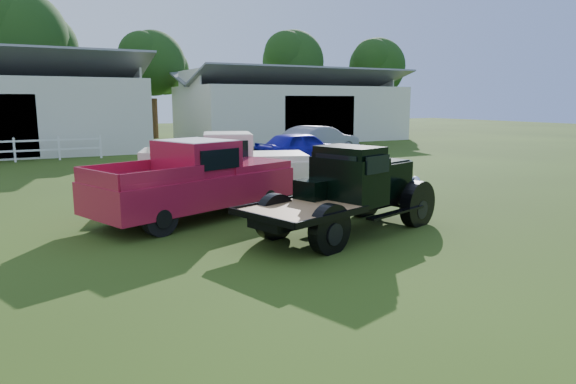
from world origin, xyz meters
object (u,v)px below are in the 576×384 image
red_pickup (194,179)px  misc_car_grey (319,141)px  vintage_flatbed (346,190)px  misc_car_blue (301,148)px  white_pickup (225,165)px

red_pickup → misc_car_grey: (10.38, 11.00, -0.19)m
vintage_flatbed → misc_car_blue: (5.27, 11.48, -0.20)m
red_pickup → misc_car_blue: red_pickup is taller
red_pickup → misc_car_grey: bearing=26.3°
misc_car_grey → red_pickup: bearing=119.5°
misc_car_blue → misc_car_grey: size_ratio=0.92×
misc_car_blue → red_pickup: bearing=126.8°
vintage_flatbed → misc_car_grey: (7.78, 14.04, -0.16)m
red_pickup → vintage_flatbed: bearing=-69.8°
vintage_flatbed → misc_car_blue: vintage_flatbed is taller
red_pickup → misc_car_blue: (7.87, 8.44, -0.23)m
red_pickup → misc_car_blue: size_ratio=1.20×
red_pickup → white_pickup: 3.20m
white_pickup → misc_car_blue: bearing=62.9°
white_pickup → misc_car_grey: 11.97m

